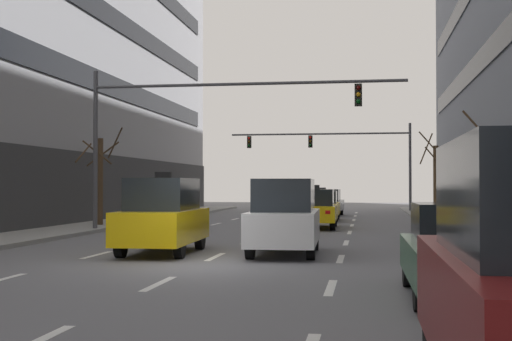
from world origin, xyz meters
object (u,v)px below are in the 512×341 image
(taxi_driving_0, at_px, (322,206))
(pedestrian_0, at_px, (461,209))
(car_parked_1, at_px, (462,252))
(traffic_signal_0, at_px, (194,116))
(street_tree_2, at_px, (100,177))
(taxi_driving_4, at_px, (314,209))
(car_driving_3, at_px, (327,203))
(taxi_driving_1, at_px, (163,216))
(street_tree_0, at_px, (436,179))
(traffic_signal_1, at_px, (342,148))
(car_driving_2, at_px, (284,217))
(street_tree_1, at_px, (488,178))

(taxi_driving_0, relative_size, pedestrian_0, 2.67)
(car_parked_1, bearing_deg, traffic_signal_0, 118.83)
(pedestrian_0, bearing_deg, taxi_driving_0, 114.57)
(street_tree_2, height_order, pedestrian_0, street_tree_2)
(taxi_driving_0, relative_size, taxi_driving_4, 0.92)
(taxi_driving_0, distance_m, traffic_signal_0, 11.57)
(taxi_driving_4, bearing_deg, car_driving_3, 90.74)
(traffic_signal_0, bearing_deg, taxi_driving_4, 38.50)
(taxi_driving_1, xyz_separation_m, car_driving_3, (3.11, 24.31, -0.23))
(car_driving_3, height_order, street_tree_0, street_tree_0)
(traffic_signal_1, relative_size, pedestrian_0, 7.93)
(taxi_driving_0, relative_size, traffic_signal_1, 0.34)
(car_driving_2, xyz_separation_m, street_tree_0, (5.87, 19.95, 1.19))
(car_driving_2, height_order, car_parked_1, car_driving_2)
(taxi_driving_0, xyz_separation_m, street_tree_1, (6.03, -13.96, 1.30))
(car_driving_2, bearing_deg, car_parked_1, -61.71)
(taxi_driving_4, distance_m, traffic_signal_1, 18.76)
(traffic_signal_1, height_order, street_tree_1, traffic_signal_1)
(taxi_driving_1, distance_m, traffic_signal_0, 9.02)
(car_driving_2, bearing_deg, taxi_driving_1, -176.86)
(taxi_driving_0, relative_size, street_tree_0, 0.91)
(car_driving_2, bearing_deg, street_tree_0, 73.62)
(car_driving_2, height_order, car_driving_3, car_driving_2)
(taxi_driving_4, relative_size, street_tree_0, 0.98)
(traffic_signal_1, bearing_deg, street_tree_2, -116.73)
(taxi_driving_0, bearing_deg, street_tree_2, -140.54)
(taxi_driving_1, height_order, street_tree_0, street_tree_0)
(traffic_signal_1, bearing_deg, pedestrian_0, -78.56)
(taxi_driving_4, height_order, street_tree_1, street_tree_1)
(street_tree_2, xyz_separation_m, pedestrian_0, (14.67, -4.42, -1.16))
(car_parked_1, height_order, street_tree_0, street_tree_0)
(taxi_driving_1, relative_size, traffic_signal_1, 0.34)
(car_driving_3, bearing_deg, pedestrian_0, -72.87)
(car_driving_3, xyz_separation_m, street_tree_1, (6.12, -20.06, 1.28))
(taxi_driving_0, height_order, street_tree_2, street_tree_2)
(car_parked_1, bearing_deg, car_driving_2, 118.29)
(traffic_signal_0, xyz_separation_m, street_tree_0, (10.37, 11.93, -2.38))
(taxi_driving_1, xyz_separation_m, car_driving_2, (3.31, 0.18, -0.01))
(taxi_driving_0, bearing_deg, street_tree_1, -66.64)
(car_driving_3, bearing_deg, car_driving_2, -89.53)
(car_driving_3, bearing_deg, traffic_signal_0, -104.96)
(taxi_driving_0, relative_size, car_parked_1, 1.00)
(traffic_signal_0, relative_size, street_tree_1, 3.04)
(car_driving_2, distance_m, street_tree_2, 14.05)
(car_driving_2, distance_m, street_tree_1, 7.26)
(street_tree_0, height_order, street_tree_1, street_tree_0)
(traffic_signal_0, bearing_deg, street_tree_2, 153.07)
(car_driving_2, relative_size, traffic_signal_0, 0.34)
(traffic_signal_0, relative_size, pedestrian_0, 7.89)
(taxi_driving_0, bearing_deg, pedestrian_0, -65.43)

